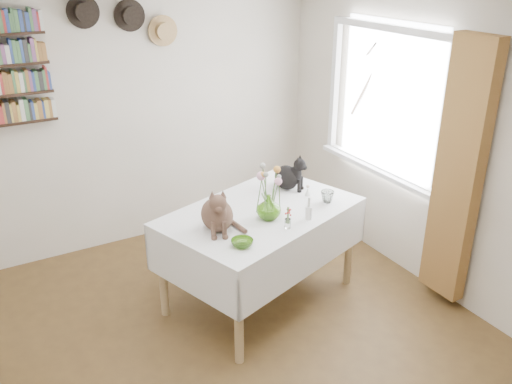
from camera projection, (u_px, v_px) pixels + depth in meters
room at (232, 210)px, 3.35m from camera, size 4.08×4.58×2.58m
window at (386, 114)px, 4.82m from camera, size 0.12×1.52×1.32m
curtain at (459, 174)px, 4.16m from camera, size 0.12×0.38×2.10m
dining_table at (261, 233)px, 4.39m from camera, size 1.78×1.42×0.83m
tabby_cat at (217, 206)px, 3.94m from camera, size 0.35×0.38×0.37m
black_cat at (287, 171)px, 4.65m from camera, size 0.33×0.34×0.32m
flower_vase at (269, 207)px, 4.14m from camera, size 0.26×0.26×0.20m
green_bowl at (242, 243)px, 3.78m from camera, size 0.19×0.19×0.05m
drinking_glass at (327, 197)px, 4.43m from camera, size 0.13×0.13×0.10m
candlestick at (309, 212)px, 4.15m from camera, size 0.05×0.05×0.18m
berry_jar at (288, 218)px, 4.00m from camera, size 0.05×0.05×0.19m
porcelain_figurine at (308, 191)px, 4.56m from camera, size 0.05×0.05×0.10m
flower_bouquet at (268, 178)px, 4.05m from camera, size 0.17×0.13×0.39m
wall_hats at (127, 20)px, 4.76m from camera, size 0.98×0.09×0.48m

